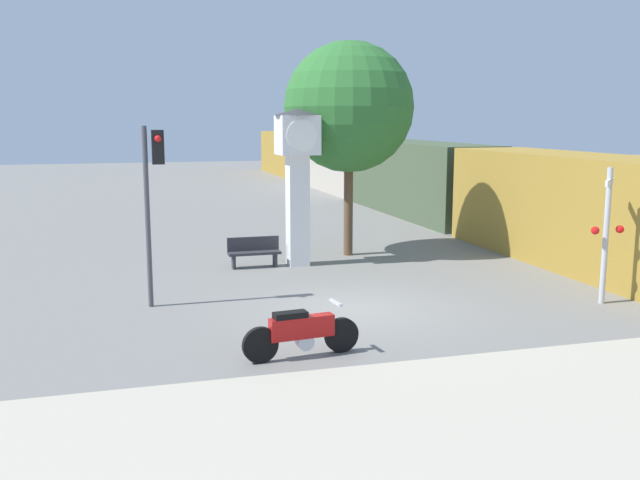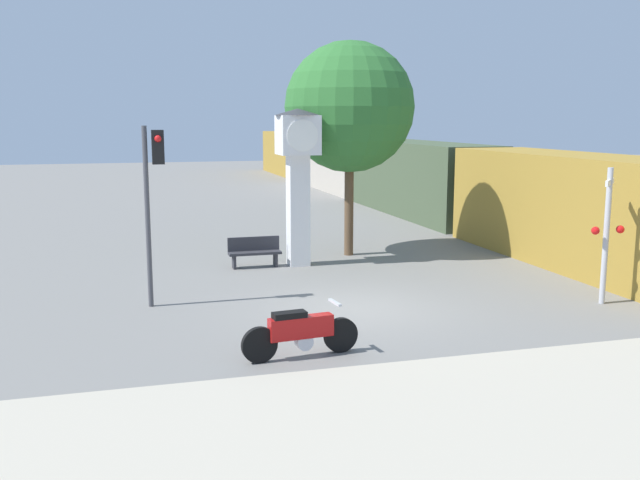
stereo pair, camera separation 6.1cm
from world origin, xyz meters
name	(u,v)px [view 2 (the right image)]	position (x,y,z in m)	size (l,w,h in m)	color
ground_plane	(353,309)	(0.00, 0.00, 0.00)	(120.00, 120.00, 0.00)	slate
sidewalk_strip	(507,429)	(0.00, -7.04, 0.05)	(36.00, 6.00, 0.10)	#B2A893
motorcycle	(301,332)	(-2.07, -3.04, 0.50)	(2.33, 0.52, 1.03)	black
clock_tower	(298,162)	(-0.01, 5.39, 3.19)	(1.41, 1.41, 4.79)	white
freight_train	(374,169)	(8.39, 21.60, 1.70)	(2.80, 48.95, 3.40)	olive
traffic_light	(153,184)	(-4.50, 1.57, 2.97)	(0.50, 0.35, 4.33)	#47474C
railroad_crossing_signal	(607,230)	(6.05, -1.17, 1.83)	(0.90, 0.82, 3.34)	#B7B7BC
street_tree	(350,107)	(2.01, 6.55, 4.84)	(4.21, 4.21, 6.96)	brown
bench	(254,251)	(-1.37, 5.45, 0.49)	(1.60, 0.44, 0.92)	#2D2D33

